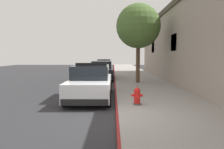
% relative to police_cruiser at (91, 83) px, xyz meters
% --- Properties ---
extents(ground_plane, '(34.93, 60.00, 0.20)m').
position_rel_police_cruiser_xyz_m(ground_plane, '(-2.88, 6.76, -0.84)').
color(ground_plane, '#2B2B2D').
extents(sidewalk_pavement, '(3.79, 60.00, 0.14)m').
position_rel_police_cruiser_xyz_m(sidewalk_pavement, '(3.12, 6.76, -0.68)').
color(sidewalk_pavement, gray).
rests_on(sidewalk_pavement, ground).
extents(curb_painted_edge, '(0.08, 60.00, 0.14)m').
position_rel_police_cruiser_xyz_m(curb_painted_edge, '(1.18, 6.76, -0.68)').
color(curb_painted_edge, maroon).
rests_on(curb_painted_edge, ground).
extents(police_cruiser, '(1.94, 4.84, 1.68)m').
position_rel_police_cruiser_xyz_m(police_cruiser, '(0.00, 0.00, 0.00)').
color(police_cruiser, white).
rests_on(police_cruiser, ground).
extents(parked_car_silver_ahead, '(1.94, 4.84, 1.56)m').
position_rel_police_cruiser_xyz_m(parked_car_silver_ahead, '(0.08, 8.27, -0.00)').
color(parked_car_silver_ahead, black).
rests_on(parked_car_silver_ahead, ground).
extents(parked_car_dark_far, '(1.94, 4.84, 1.56)m').
position_rel_police_cruiser_xyz_m(parked_car_dark_far, '(-0.14, 17.88, -0.00)').
color(parked_car_dark_far, maroon).
rests_on(parked_car_dark_far, ground).
extents(fire_hydrant, '(0.44, 0.40, 0.76)m').
position_rel_police_cruiser_xyz_m(fire_hydrant, '(1.97, -2.01, -0.26)').
color(fire_hydrant, '#4C4C51').
rests_on(fire_hydrant, sidewalk_pavement).
extents(street_tree, '(3.09, 3.09, 5.49)m').
position_rel_police_cruiser_xyz_m(street_tree, '(2.80, 4.94, 3.32)').
color(street_tree, brown).
rests_on(street_tree, sidewalk_pavement).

